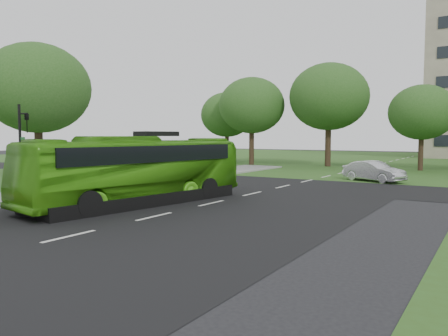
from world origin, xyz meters
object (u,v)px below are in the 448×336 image
object	(u,v)px
sedan	(374,171)
traffic_light	(22,144)
tree_park_b	(329,97)
tree_park_f	(227,115)
tree_side_near	(37,88)
tree_park_c	(422,112)
tree_park_a	(252,106)
bus	(138,170)

from	to	relation	value
sedan	traffic_light	bearing A→B (deg)	168.81
tree_park_b	sedan	distance (m)	16.38
tree_park_f	tree_side_near	bearing A→B (deg)	-86.75
tree_park_c	tree_park_a	bearing A→B (deg)	-176.36
tree_park_c	tree_side_near	world-z (taller)	tree_side_near
tree_park_c	tree_park_f	world-z (taller)	tree_park_f
tree_park_a	bus	distance (m)	28.97
tree_park_c	sedan	bearing A→B (deg)	-96.01
tree_side_near	traffic_light	xyz separation A→B (m)	(6.26, -5.26, -3.55)
tree_park_a	tree_park_b	xyz separation A→B (m)	(7.99, 1.88, 0.70)
tree_park_a	bus	xyz separation A→B (m)	(8.85, -27.15, -4.89)
tree_park_b	bus	distance (m)	29.57
tree_park_f	bus	bearing A→B (deg)	-65.40
bus	sedan	xyz separation A→B (m)	(6.86, 16.10, -0.86)
tree_park_c	tree_side_near	xyz separation A→B (m)	(-20.19, -25.02, 1.03)
tree_park_f	tree_park_a	bearing A→B (deg)	-27.61
tree_side_near	traffic_light	bearing A→B (deg)	-40.06
bus	tree_park_a	bearing A→B (deg)	117.15
tree_side_near	tree_park_a	bearing A→B (deg)	82.35
tree_side_near	sedan	size ratio (longest dim) A/B	2.15
bus	traffic_light	xyz separation A→B (m)	(-5.80, -2.05, 1.20)
tree_park_c	sedan	world-z (taller)	tree_park_c
bus	traffic_light	world-z (taller)	traffic_light
tree_side_near	sedan	distance (m)	23.57
tree_park_a	sedan	distance (m)	20.04
tree_park_f	tree_park_b	bearing A→B (deg)	-2.65
tree_park_c	sedan	distance (m)	13.02
tree_park_f	sedan	xyz separation A→B (m)	(20.42, -13.51, -4.98)
tree_park_f	tree_side_near	xyz separation A→B (m)	(1.50, -26.40, 0.63)
sedan	tree_side_near	bearing A→B (deg)	147.98
tree_park_c	bus	distance (m)	29.61
tree_park_b	sedan	world-z (taller)	tree_park_b
tree_side_near	sedan	world-z (taller)	tree_side_near
tree_park_b	bus	bearing A→B (deg)	-88.31
tree_park_a	tree_park_b	size ratio (longest dim) A/B	0.90
tree_park_c	tree_park_f	size ratio (longest dim) A/B	0.93
sedan	tree_park_a	bearing A→B (deg)	78.58
sedan	traffic_light	xyz separation A→B (m)	(-12.66, -18.16, 2.06)
tree_park_c	traffic_light	xyz separation A→B (m)	(-13.93, -30.28, -2.51)
tree_side_near	bus	world-z (taller)	tree_side_near
tree_park_f	tree_side_near	size ratio (longest dim) A/B	0.90
sedan	traffic_light	world-z (taller)	traffic_light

